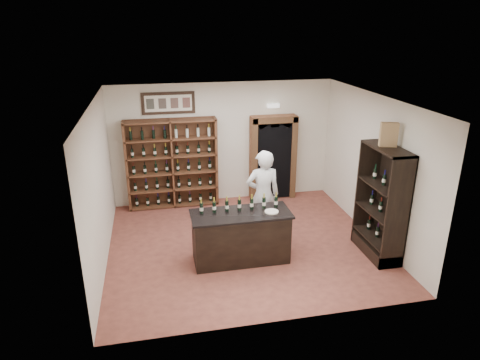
% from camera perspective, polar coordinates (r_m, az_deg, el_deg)
% --- Properties ---
extents(floor, '(5.50, 5.50, 0.00)m').
position_cam_1_polar(floor, '(9.02, 0.57, -8.49)').
color(floor, brown).
rests_on(floor, ground).
extents(ceiling, '(5.50, 5.50, 0.00)m').
position_cam_1_polar(ceiling, '(8.01, 0.65, 10.62)').
color(ceiling, white).
rests_on(ceiling, wall_back).
extents(wall_back, '(5.50, 0.04, 3.00)m').
position_cam_1_polar(wall_back, '(10.74, -2.25, 4.98)').
color(wall_back, silver).
rests_on(wall_back, ground).
extents(wall_left, '(0.04, 5.00, 3.00)m').
position_cam_1_polar(wall_left, '(8.29, -18.30, -0.87)').
color(wall_left, silver).
rests_on(wall_left, ground).
extents(wall_right, '(0.04, 5.00, 3.00)m').
position_cam_1_polar(wall_right, '(9.35, 17.31, 1.64)').
color(wall_right, silver).
rests_on(wall_right, ground).
extents(wine_shelf, '(2.20, 0.38, 2.20)m').
position_cam_1_polar(wine_shelf, '(10.57, -9.04, 2.20)').
color(wine_shelf, '#57341E').
rests_on(wine_shelf, ground).
extents(framed_picture, '(1.25, 0.04, 0.52)m').
position_cam_1_polar(framed_picture, '(10.35, -9.54, 10.08)').
color(framed_picture, black).
rests_on(framed_picture, wall_back).
extents(arched_doorway, '(1.17, 0.35, 2.17)m').
position_cam_1_polar(arched_doorway, '(10.95, 4.40, 3.26)').
color(arched_doorway, black).
rests_on(arched_doorway, ground).
extents(emergency_light, '(0.30, 0.10, 0.10)m').
position_cam_1_polar(emergency_light, '(10.73, 4.45, 9.85)').
color(emergency_light, white).
rests_on(emergency_light, wall_back).
extents(tasting_counter, '(1.88, 0.78, 1.00)m').
position_cam_1_polar(tasting_counter, '(8.24, 0.11, -7.61)').
color(tasting_counter, black).
rests_on(tasting_counter, ground).
extents(counter_bottle_0, '(0.07, 0.07, 0.30)m').
position_cam_1_polar(counter_bottle_0, '(7.98, -5.16, -3.75)').
color(counter_bottle_0, black).
rests_on(counter_bottle_0, tasting_counter).
extents(counter_bottle_1, '(0.07, 0.07, 0.30)m').
position_cam_1_polar(counter_bottle_1, '(8.01, -3.46, -3.61)').
color(counter_bottle_1, black).
rests_on(counter_bottle_1, tasting_counter).
extents(counter_bottle_2, '(0.07, 0.07, 0.30)m').
position_cam_1_polar(counter_bottle_2, '(8.04, -1.76, -3.48)').
color(counter_bottle_2, black).
rests_on(counter_bottle_2, tasting_counter).
extents(counter_bottle_3, '(0.07, 0.07, 0.30)m').
position_cam_1_polar(counter_bottle_3, '(8.09, -0.09, -3.34)').
color(counter_bottle_3, black).
rests_on(counter_bottle_3, tasting_counter).
extents(counter_bottle_4, '(0.07, 0.07, 0.30)m').
position_cam_1_polar(counter_bottle_4, '(8.13, 1.57, -3.19)').
color(counter_bottle_4, black).
rests_on(counter_bottle_4, tasting_counter).
extents(counter_bottle_5, '(0.07, 0.07, 0.30)m').
position_cam_1_polar(counter_bottle_5, '(8.19, 3.21, -3.05)').
color(counter_bottle_5, black).
rests_on(counter_bottle_5, tasting_counter).
extents(counter_bottle_6, '(0.07, 0.07, 0.30)m').
position_cam_1_polar(counter_bottle_6, '(8.25, 4.82, -2.91)').
color(counter_bottle_6, black).
rests_on(counter_bottle_6, tasting_counter).
extents(side_cabinet, '(0.48, 1.20, 2.20)m').
position_cam_1_polar(side_cabinet, '(8.79, 18.26, -4.93)').
color(side_cabinet, black).
rests_on(side_cabinet, ground).
extents(shopkeeper, '(0.72, 0.48, 1.95)m').
position_cam_1_polar(shopkeeper, '(8.87, 3.08, -2.07)').
color(shopkeeper, silver).
rests_on(shopkeeper, ground).
extents(plate, '(0.26, 0.26, 0.02)m').
position_cam_1_polar(plate, '(8.06, 4.24, -4.23)').
color(plate, silver).
rests_on(plate, tasting_counter).
extents(wine_crate, '(0.34, 0.22, 0.44)m').
position_cam_1_polar(wine_crate, '(8.30, 19.22, 5.74)').
color(wine_crate, '#A27755').
rests_on(wine_crate, side_cabinet).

